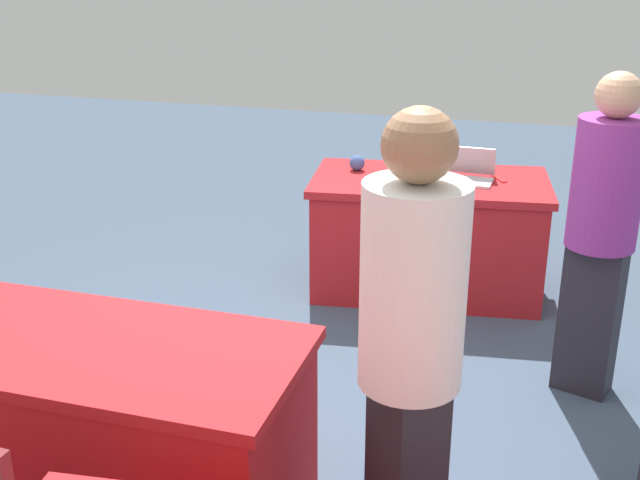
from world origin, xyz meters
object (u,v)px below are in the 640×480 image
object	(u,v)px
person_attendee_standing	(602,223)
yarn_ball	(357,163)
person_attendee_browsing	(411,345)
laptop_silver	(468,175)
table_back_left	(111,430)
table_foreground	(428,234)
scissors_red	(499,178)

from	to	relation	value
person_attendee_standing	yarn_ball	world-z (taller)	person_attendee_standing
person_attendee_browsing	laptop_silver	bearing A→B (deg)	-34.55
person_attendee_browsing	laptop_silver	world-z (taller)	person_attendee_browsing
table_back_left	person_attendee_browsing	distance (m)	1.35
table_foreground	person_attendee_standing	xyz separation A→B (m)	(-1.00, 1.06, 0.54)
table_foreground	person_attendee_browsing	xyz separation A→B (m)	(-0.35, 2.70, 0.61)
person_attendee_browsing	laptop_silver	xyz separation A→B (m)	(0.11, -2.72, -0.18)
person_attendee_standing	scissors_red	distance (m)	1.32
scissors_red	laptop_silver	bearing A→B (deg)	-91.06
person_attendee_standing	yarn_ball	bearing A→B (deg)	161.88
scissors_red	person_attendee_browsing	bearing A→B (deg)	-29.44
table_foreground	table_back_left	distance (m)	2.75
table_foreground	person_attendee_browsing	bearing A→B (deg)	97.36
person_attendee_browsing	scissors_red	world-z (taller)	person_attendee_browsing
table_foreground	scissors_red	world-z (taller)	scissors_red
person_attendee_standing	yarn_ball	size ratio (longest dim) A/B	16.22
table_back_left	person_attendee_standing	size ratio (longest dim) A/B	0.94
person_attendee_standing	laptop_silver	size ratio (longest dim) A/B	5.07
person_attendee_standing	laptop_silver	xyz separation A→B (m)	(0.77, -1.08, -0.11)
table_foreground	table_back_left	bearing A→B (deg)	71.87
laptop_silver	table_back_left	bearing A→B (deg)	69.73
person_attendee_browsing	yarn_ball	xyz separation A→B (m)	(0.85, -2.76, -0.17)
table_back_left	laptop_silver	distance (m)	2.88
table_foreground	table_back_left	xyz separation A→B (m)	(0.86, 2.61, 0.00)
laptop_silver	yarn_ball	distance (m)	0.74
table_back_left	table_foreground	bearing A→B (deg)	-108.13
laptop_silver	scissors_red	bearing A→B (deg)	-150.99
table_back_left	laptop_silver	world-z (taller)	laptop_silver
table_back_left	laptop_silver	xyz separation A→B (m)	(-1.09, -2.63, 0.42)
table_foreground	person_attendee_standing	size ratio (longest dim) A/B	0.97
person_attendee_standing	person_attendee_browsing	world-z (taller)	person_attendee_browsing
laptop_silver	yarn_ball	world-z (taller)	laptop_silver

